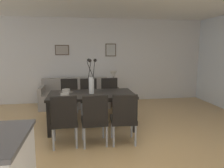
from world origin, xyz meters
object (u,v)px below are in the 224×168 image
Objects in this scene: side_table at (113,97)px; dining_chair_far_right at (89,95)px; centerpiece_vase at (91,80)px; dining_chair_near_right at (69,95)px; framed_picture_center at (111,50)px; bowl_near_left at (65,95)px; dining_table at (92,97)px; dining_chair_mid_right at (110,94)px; bowl_near_right at (66,90)px; framed_picture_left at (62,50)px; dining_chair_far_left at (95,117)px; sofa at (75,97)px; table_lamp at (113,76)px; dining_chair_mid_left at (124,116)px; dining_chair_near_left at (64,118)px.

dining_chair_far_right is at bearing -133.56° from side_table.
centerpiece_vase is 1.41× the size of side_table.
dining_chair_near_right is 2.15m from framed_picture_center.
bowl_near_left is 2.91m from framed_picture_center.
dining_chair_mid_right is at bearing 59.26° from dining_table.
dining_table is at bearing -120.74° from dining_chair_mid_right.
side_table is (1.28, 1.46, -0.52)m from bowl_near_right.
dining_table is 2.45× the size of centerpiece_vase.
dining_chair_mid_right is 2.23× the size of framed_picture_left.
sofa is at bearing 98.09° from dining_chair_far_left.
table_lamp is (0.00, 0.00, 0.63)m from side_table.
dining_chair_mid_left is at bearing -60.95° from dining_chair_near_right.
framed_picture_center is at bearing 85.64° from dining_chair_mid_left.
side_table is at bearing -4.34° from sofa.
bowl_near_left is (-0.52, -1.10, 0.27)m from dining_chair_far_right.
bowl_near_right is at bearing -92.02° from dining_chair_near_right.
framed_picture_left is at bearing 159.17° from table_lamp.
dining_chair_mid_left and dining_chair_mid_right have the same top height.
framed_picture_left is (-1.28, 1.36, 1.13)m from dining_chair_mid_right.
dining_chair_mid_left is 2.63m from side_table.
dining_table is 0.59m from bowl_near_right.
framed_picture_center is (0.24, 3.17, 1.13)m from dining_chair_mid_left.
sofa is (-0.38, 1.76, -0.39)m from dining_table.
dining_chair_far_left reaches higher than bowl_near_left.
table_lamp is at bearing 31.21° from dining_chair_near_right.
framed_picture_left reaches higher than dining_chair_far_right.
table_lamp is (0.76, 0.80, 0.38)m from dining_chair_far_right.
framed_picture_center is (1.27, 3.12, 1.13)m from dining_chair_near_left.
dining_chair_near_right is 2.32× the size of framed_picture_center.
dining_chair_near_right is 0.50m from dining_chair_far_right.
framed_picture_center is (0.01, 0.57, 1.38)m from side_table.
bowl_near_left reaches higher than sofa.
dining_chair_mid_right is at bearing 32.01° from bowl_near_right.
dining_chair_far_left is at bearing -51.85° from bowl_near_left.
dining_chair_far_right is 5.41× the size of bowl_near_right.
centerpiece_vase is 4.32× the size of bowl_near_right.
framed_picture_center is (1.13, 0.48, 1.36)m from sofa.
dining_chair_near_left is 5.41× the size of bowl_near_right.
dining_table is 10.59× the size of bowl_near_left.
side_table is at bearing 56.00° from bowl_near_left.
bowl_near_left is at bearing -91.24° from dining_chair_near_right.
dining_table is at bearing 118.78° from dining_chair_mid_left.
bowl_near_right is (-0.02, -0.70, 0.27)m from dining_chair_near_right.
framed_picture_center is (0.22, 1.36, 1.13)m from dining_chair_mid_right.
dining_chair_mid_left is 3.59m from framed_picture_left.
bowl_near_left is at bearing -117.60° from framed_picture_center.
dining_chair_near_right and dining_chair_mid_left have the same top height.
sofa is (-0.38, 2.67, -0.23)m from dining_chair_far_left.
dining_chair_mid_right is 2.18m from framed_picture_left.
bowl_near_right reaches higher than side_table.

